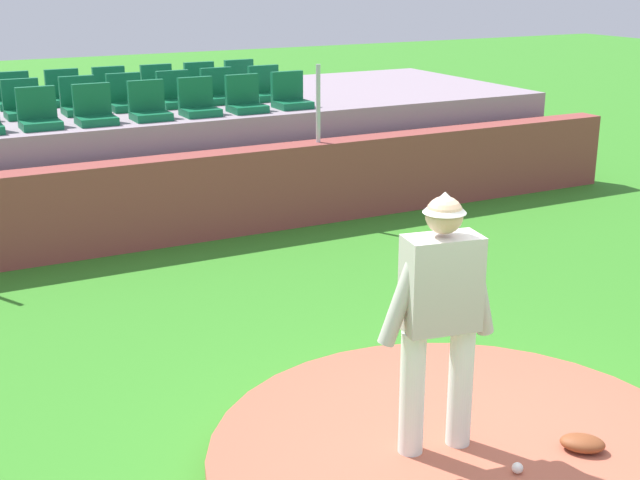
{
  "coord_description": "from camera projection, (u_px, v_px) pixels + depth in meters",
  "views": [
    {
      "loc": [
        -3.29,
        -4.15,
        3.36
      ],
      "look_at": [
        0.0,
        2.12,
        1.12
      ],
      "focal_mm": 48.86,
      "sensor_mm": 36.0,
      "label": 1
    }
  ],
  "objects": [
    {
      "name": "stadium_chair_8",
      "position": [
        23.0,
        106.0,
        11.59
      ],
      "size": [
        0.48,
        0.44,
        0.5
      ],
      "rotation": [
        0.0,
        0.0,
        3.14
      ],
      "color": "#10633A",
      "rests_on": "bleacher_platform"
    },
    {
      "name": "stadium_chair_9",
      "position": [
        80.0,
        102.0,
        11.88
      ],
      "size": [
        0.48,
        0.44,
        0.5
      ],
      "rotation": [
        0.0,
        0.0,
        3.14
      ],
      "color": "#10633A",
      "rests_on": "bleacher_platform"
    },
    {
      "name": "stadium_chair_12",
      "position": [
        219.0,
        92.0,
        12.84
      ],
      "size": [
        0.48,
        0.44,
        0.5
      ],
      "rotation": [
        0.0,
        0.0,
        3.14
      ],
      "color": "#10633A",
      "rests_on": "bleacher_platform"
    },
    {
      "name": "stadium_chair_2",
      "position": [
        94.0,
        111.0,
        11.13
      ],
      "size": [
        0.48,
        0.44,
        0.5
      ],
      "rotation": [
        0.0,
        0.0,
        3.14
      ],
      "color": "#10633A",
      "rests_on": "bleacher_platform"
    },
    {
      "name": "stadium_chair_5",
      "position": [
        245.0,
        100.0,
        12.05
      ],
      "size": [
        0.48,
        0.44,
        0.5
      ],
      "rotation": [
        0.0,
        0.0,
        3.14
      ],
      "color": "#10633A",
      "rests_on": "bleacher_platform"
    },
    {
      "name": "stadium_chair_17",
      "position": [
        111.0,
        91.0,
        12.98
      ],
      "size": [
        0.48,
        0.44,
        0.5
      ],
      "rotation": [
        0.0,
        0.0,
        3.14
      ],
      "color": "#10633A",
      "rests_on": "bleacher_platform"
    },
    {
      "name": "brick_barrier",
      "position": [
        175.0,
        200.0,
        10.93
      ],
      "size": [
        13.9,
        0.4,
        1.09
      ],
      "primitive_type": "cube",
      "color": "brown",
      "rests_on": "ground_plane"
    },
    {
      "name": "fence_post_right",
      "position": [
        318.0,
        104.0,
        11.51
      ],
      "size": [
        0.06,
        0.06,
        1.03
      ],
      "primitive_type": "cylinder",
      "color": "silver",
      "rests_on": "brick_barrier"
    },
    {
      "name": "stadium_chair_4",
      "position": [
        198.0,
        104.0,
        11.76
      ],
      "size": [
        0.48,
        0.44,
        0.5
      ],
      "rotation": [
        0.0,
        0.0,
        3.14
      ],
      "color": "#10633A",
      "rests_on": "bleacher_platform"
    },
    {
      "name": "stadium_chair_13",
      "position": [
        266.0,
        89.0,
        13.12
      ],
      "size": [
        0.48,
        0.44,
        0.5
      ],
      "rotation": [
        0.0,
        0.0,
        3.14
      ],
      "color": "#10633A",
      "rests_on": "bleacher_platform"
    },
    {
      "name": "baseball",
      "position": [
        517.0,
        468.0,
        5.63
      ],
      "size": [
        0.07,
        0.07,
        0.07
      ],
      "primitive_type": "sphere",
      "color": "white",
      "rests_on": "pitchers_mound"
    },
    {
      "name": "stadium_chair_1",
      "position": [
        39.0,
        115.0,
        10.84
      ],
      "size": [
        0.48,
        0.44,
        0.5
      ],
      "rotation": [
        0.0,
        0.0,
        3.14
      ],
      "color": "#10633A",
      "rests_on": "bleacher_platform"
    },
    {
      "name": "stadium_chair_3",
      "position": [
        149.0,
        107.0,
        11.45
      ],
      "size": [
        0.48,
        0.44,
        0.5
      ],
      "rotation": [
        0.0,
        0.0,
        3.14
      ],
      "color": "#10633A",
      "rests_on": "bleacher_platform"
    },
    {
      "name": "stadium_chair_20",
      "position": [
        242.0,
        82.0,
        13.91
      ],
      "size": [
        0.48,
        0.44,
        0.5
      ],
      "rotation": [
        0.0,
        0.0,
        3.14
      ],
      "color": "#10633A",
      "rests_on": "bleacher_platform"
    },
    {
      "name": "stadium_chair_19",
      "position": [
        202.0,
        85.0,
        13.57
      ],
      "size": [
        0.48,
        0.44,
        0.5
      ],
      "rotation": [
        0.0,
        0.0,
        3.14
      ],
      "color": "#10633A",
      "rests_on": "bleacher_platform"
    },
    {
      "name": "stadium_chair_6",
      "position": [
        290.0,
        96.0,
        12.39
      ],
      "size": [
        0.48,
        0.44,
        0.5
      ],
      "rotation": [
        0.0,
        0.0,
        3.14
      ],
      "color": "#10633A",
      "rests_on": "bleacher_platform"
    },
    {
      "name": "stadium_chair_15",
      "position": [
        14.0,
        97.0,
        12.36
      ],
      "size": [
        0.48,
        0.44,
        0.5
      ],
      "rotation": [
        0.0,
        0.0,
        3.14
      ],
      "color": "#10633A",
      "rests_on": "bleacher_platform"
    },
    {
      "name": "fielding_glove",
      "position": [
        582.0,
        443.0,
        5.88
      ],
      "size": [
        0.36,
        0.35,
        0.11
      ],
      "primitive_type": "ellipsoid",
      "rotation": [
        0.0,
        0.0,
        5.56
      ],
      "color": "brown",
      "rests_on": "pitchers_mound"
    },
    {
      "name": "stadium_chair_10",
      "position": [
        126.0,
        99.0,
        12.2
      ],
      "size": [
        0.48,
        0.44,
        0.5
      ],
      "rotation": [
        0.0,
        0.0,
        3.14
      ],
      "color": "#10633A",
      "rests_on": "bleacher_platform"
    },
    {
      "name": "stadium_chair_18",
      "position": [
        159.0,
        88.0,
        13.26
      ],
      "size": [
        0.48,
        0.44,
        0.5
      ],
      "rotation": [
        0.0,
        0.0,
        3.14
      ],
      "color": "#10633A",
      "rests_on": "bleacher_platform"
    },
    {
      "name": "ground_plane",
      "position": [
        463.0,
        478.0,
        5.98
      ],
      "size": [
        60.0,
        60.0,
        0.0
      ],
      "primitive_type": "plane",
      "color": "#348223"
    },
    {
      "name": "pitchers_mound",
      "position": [
        464.0,
        464.0,
        5.94
      ],
      "size": [
        3.51,
        3.51,
        0.22
      ],
      "primitive_type": "cylinder",
      "color": "#AE5942",
      "rests_on": "ground_plane"
    },
    {
      "name": "bleacher_platform",
      "position": [
        122.0,
        152.0,
        12.9
      ],
      "size": [
        12.73,
        3.9,
        1.42
      ],
      "primitive_type": "cube",
      "color": "gray",
      "rests_on": "ground_plane"
    },
    {
      "name": "stadium_chair_16",
      "position": [
        64.0,
        94.0,
        12.66
      ],
      "size": [
        0.48,
        0.44,
        0.5
      ],
      "rotation": [
        0.0,
        0.0,
        3.14
      ],
      "color": "#10633A",
      "rests_on": "bleacher_platform"
    },
    {
      "name": "stadium_chair_11",
      "position": [
        175.0,
        95.0,
        12.49
      ],
      "size": [
        0.48,
        0.44,
        0.5
      ],
      "rotation": [
        0.0,
        0.0,
        3.14
      ],
      "color": "#10633A",
      "rests_on": "bleacher_platform"
    },
    {
      "name": "pitcher",
      "position": [
        440.0,
        305.0,
        5.63
      ],
      "size": [
        0.83,
        0.34,
        1.8
      ],
      "rotation": [
        0.0,
        0.0,
        -0.17
      ],
      "color": "white",
      "rests_on": "pitchers_mound"
    }
  ]
}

